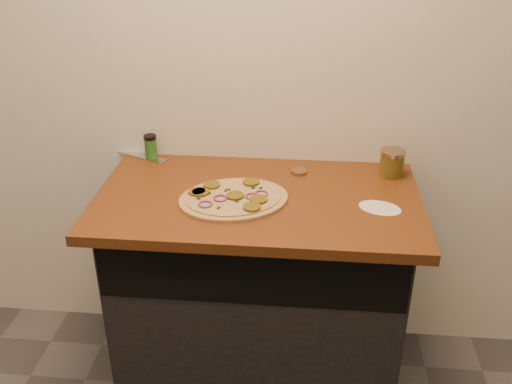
# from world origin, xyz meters

# --- Properties ---
(room_shell) EXTENTS (4.02, 3.52, 2.71)m
(room_shell) POSITION_xyz_m (0.00, 0.00, 1.70)
(room_shell) COLOR silver
(room_shell) RESTS_ON ground
(cabinet) EXTENTS (1.10, 0.60, 0.86)m
(cabinet) POSITION_xyz_m (0.00, 1.45, 0.43)
(cabinet) COLOR black
(cabinet) RESTS_ON ground
(countertop) EXTENTS (1.20, 0.70, 0.04)m
(countertop) POSITION_xyz_m (0.00, 1.42, 0.88)
(countertop) COLOR brown
(countertop) RESTS_ON cabinet
(pizza) EXTENTS (0.50, 0.50, 0.03)m
(pizza) POSITION_xyz_m (-0.08, 1.37, 0.91)
(pizza) COLOR tan
(pizza) RESTS_ON countertop
(chefs_knife) EXTENTS (0.34, 0.19, 0.02)m
(chefs_knife) POSITION_xyz_m (-0.60, 1.76, 0.91)
(chefs_knife) COLOR #B7BAC1
(chefs_knife) RESTS_ON countertop
(mason_jar_lid) EXTENTS (0.08, 0.08, 0.01)m
(mason_jar_lid) POSITION_xyz_m (0.15, 1.62, 0.91)
(mason_jar_lid) COLOR #A0805D
(mason_jar_lid) RESTS_ON countertop
(salsa_jar) EXTENTS (0.10, 0.10, 0.11)m
(salsa_jar) POSITION_xyz_m (0.51, 1.64, 0.95)
(salsa_jar) COLOR maroon
(salsa_jar) RESTS_ON countertop
(spice_shaker) EXTENTS (0.05, 0.05, 0.10)m
(spice_shaker) POSITION_xyz_m (-0.48, 1.71, 0.95)
(spice_shaker) COLOR #296520
(spice_shaker) RESTS_ON countertop
(flour_spill) EXTENTS (0.19, 0.19, 0.00)m
(flour_spill) POSITION_xyz_m (0.44, 1.36, 0.90)
(flour_spill) COLOR white
(flour_spill) RESTS_ON countertop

